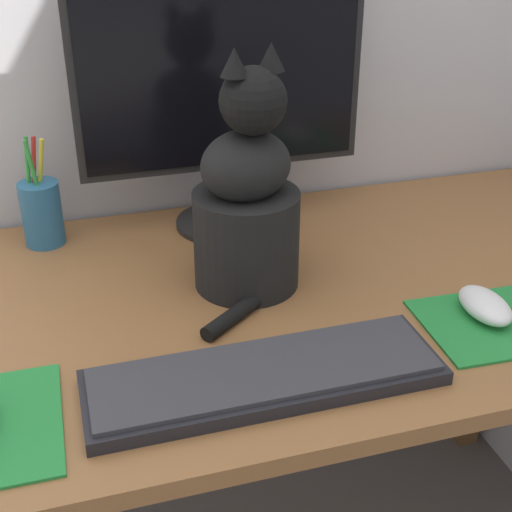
# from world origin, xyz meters

# --- Properties ---
(desk) EXTENTS (1.36, 0.67, 0.71)m
(desk) POSITION_xyz_m (0.00, 0.00, 0.62)
(desk) COLOR brown
(desk) RESTS_ON ground_plane
(monitor) EXTENTS (0.48, 0.17, 0.47)m
(monitor) POSITION_xyz_m (0.02, 0.24, 0.97)
(monitor) COLOR black
(monitor) RESTS_ON desk
(keyboard) EXTENTS (0.44, 0.14, 0.02)m
(keyboard) POSITION_xyz_m (-0.05, -0.21, 0.72)
(keyboard) COLOR black
(keyboard) RESTS_ON desk
(mousepad_right) EXTENTS (0.19, 0.17, 0.00)m
(mousepad_right) POSITION_xyz_m (0.29, -0.18, 0.71)
(mousepad_right) COLOR #238438
(mousepad_right) RESTS_ON desk
(computer_mouse_right) EXTENTS (0.06, 0.10, 0.03)m
(computer_mouse_right) POSITION_xyz_m (0.29, -0.16, 0.73)
(computer_mouse_right) COLOR white
(computer_mouse_right) RESTS_ON mousepad_right
(cat) EXTENTS (0.20, 0.24, 0.36)m
(cat) POSITION_xyz_m (0.00, 0.03, 0.84)
(cat) COLOR black
(cat) RESTS_ON desk
(pen_cup) EXTENTS (0.07, 0.07, 0.18)m
(pen_cup) POSITION_xyz_m (-0.29, 0.26, 0.77)
(pen_cup) COLOR #286089
(pen_cup) RESTS_ON desk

